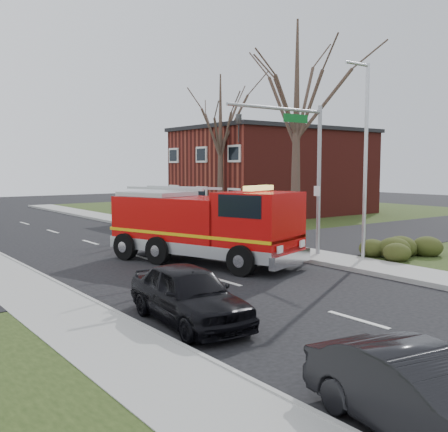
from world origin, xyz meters
TOP-DOWN VIEW (x-y plane):
  - ground at (0.00, 0.00)m, footprint 120.00×120.00m
  - sidewalk_right at (6.20, 0.00)m, footprint 2.40×80.00m
  - sidewalk_left at (-6.20, 0.00)m, footprint 2.40×80.00m
  - brick_building at (19.00, 18.00)m, footprint 15.40×10.40m
  - health_center_sign at (10.50, 12.50)m, footprint 0.12×2.00m
  - hedge_corner at (9.00, -1.00)m, footprint 2.80×2.00m
  - bare_tree_near at (9.50, 6.00)m, footprint 6.00×6.00m
  - bare_tree_far at (11.00, 15.00)m, footprint 5.25×5.25m
  - traffic_signal_mast at (5.21, 1.50)m, footprint 5.29×0.18m
  - streetlight_pole at (7.14, -0.50)m, footprint 1.48×0.16m
  - fire_engine at (1.54, 3.31)m, footprint 5.31×8.79m
  - parked_car_maroon at (-3.74, -3.48)m, footprint 2.25×4.66m
  - parked_car_gray at (-4.20, -10.55)m, footprint 2.09×4.27m

SIDE VIEW (x-z plane):
  - ground at x=0.00m, z-range 0.00..0.00m
  - sidewalk_right at x=6.20m, z-range 0.00..0.15m
  - sidewalk_left at x=-6.20m, z-range 0.00..0.15m
  - hedge_corner at x=9.00m, z-range 0.13..1.03m
  - parked_car_gray at x=-4.20m, z-range 0.00..1.35m
  - parked_car_maroon at x=-3.74m, z-range 0.00..1.54m
  - health_center_sign at x=10.50m, z-range 0.18..1.58m
  - fire_engine at x=1.54m, z-range -0.16..3.19m
  - brick_building at x=19.00m, z-range 0.03..7.28m
  - streetlight_pole at x=7.14m, z-range 0.35..8.75m
  - traffic_signal_mast at x=5.21m, z-range 1.31..8.11m
  - bare_tree_far at x=11.00m, z-range 1.24..11.74m
  - bare_tree_near at x=9.50m, z-range 1.41..13.41m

